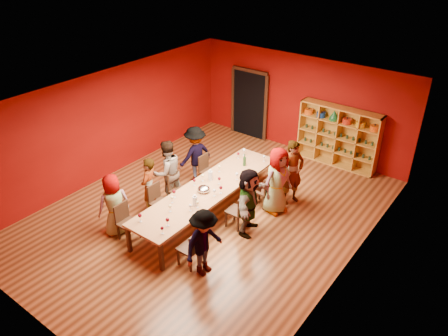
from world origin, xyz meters
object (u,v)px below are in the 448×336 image
Objects in this scene: chair_person_right_2 at (239,210)px; person_right_2 at (249,202)px; tasting_table at (209,190)px; chair_person_left_0 at (126,220)px; wine_bottle at (245,161)px; shelving_unit at (339,133)px; chair_person_right_4 at (277,180)px; chair_person_right_3 at (265,189)px; spittoon_bowl at (204,189)px; person_left_3 at (195,155)px; chair_person_right_0 at (192,247)px; person_right_3 at (277,181)px; person_right_4 at (293,173)px; chair_person_left_1 at (158,199)px; person_left_0 at (114,205)px; chair_person_left_2 at (177,188)px; person_left_2 at (167,172)px; chair_person_left_3 at (207,169)px; person_left_1 at (149,187)px; person_right_0 at (204,243)px.

chair_person_right_2 is 0.54× the size of person_right_2.
tasting_table is at bearing 74.46° from person_right_2.
wine_bottle reaches higher than chair_person_left_0.
shelving_unit reaches higher than person_right_2.
chair_person_right_4 reaches higher than tasting_table.
wine_bottle reaches higher than chair_person_right_3.
tasting_table is 0.23m from spittoon_bowl.
person_left_3 is 1.82× the size of chair_person_right_0.
person_right_3 reaches higher than chair_person_right_2.
chair_person_left_1 is at bearing 159.90° from person_right_4.
chair_person_left_1 is 2.93m from person_right_3.
person_left_0 is 1.76m from chair_person_left_2.
person_left_2 is at bearing 131.33° from person_right_3.
person_right_2 is at bearing -26.71° from chair_person_left_3.
spittoon_bowl is at bearing -167.67° from chair_person_right_2.
person_left_1 is at bearing 157.93° from chair_person_right_0.
person_left_2 is at bearing 178.21° from spittoon_bowl.
spittoon_bowl is (-1.34, -1.90, -0.04)m from person_right_4.
spittoon_bowl is at bearing 162.70° from person_left_0.
person_right_0 is 0.88× the size of person_right_4.
chair_person_left_1 is at bearing -90.00° from chair_person_left_2.
person_left_3 is at bearing -129.52° from shelving_unit.
person_right_0 is at bearing 166.47° from person_right_2.
chair_person_left_0 is at bearing -117.05° from chair_person_right_4.
shelving_unit is 2.70m from chair_person_right_4.
person_right_0 is 3.41m from chair_person_right_4.
chair_person_right_4 is at bearing 146.73° from person_left_2.
person_left_1 is 1.35m from spittoon_bowl.
chair_person_left_3 is at bearing 123.72° from chair_person_right_0.
person_left_1 is 1.71× the size of chair_person_left_3.
person_right_0 is at bearing -83.45° from chair_person_right_3.
chair_person_right_4 is at bearing 64.66° from spittoon_bowl.
person_right_0 reaches higher than chair_person_left_2.
person_right_4 is (2.60, 3.56, 0.10)m from person_left_0.
chair_person_left_2 is 0.51× the size of person_right_3.
chair_person_left_1 is 1.00× the size of chair_person_right_4.
tasting_table is 2.72× the size of person_right_2.
person_left_1 is 2.27m from chair_person_right_0.
person_left_2 is at bearing 78.14° from person_right_2.
shelving_unit is 2.70× the size of chair_person_right_0.
person_left_1 is 3.58m from person_right_4.
person_right_4 reaches higher than person_left_0.
person_right_2 is at bearing 9.63° from spittoon_bowl.
person_left_3 is (-0.12, 1.88, 0.05)m from person_left_1.
person_right_0 reaches higher than chair_person_left_1.
chair_person_right_0 and chair_person_right_4 have the same top height.
person_left_0 is 0.88× the size of person_right_4.
shelving_unit is at bearing 152.76° from person_left_3.
person_right_0 is at bearing 0.00° from chair_person_right_0.
person_right_0 is at bearing 48.51° from person_left_1.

